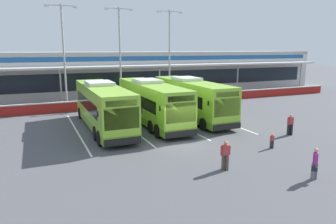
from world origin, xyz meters
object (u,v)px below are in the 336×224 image
object	(u,v)px
pedestrian_child	(272,140)
pedestrian_near_bin	(290,124)
pedestrian_in_dark_coat	(225,154)
coach_bus_centre	(191,99)
lamp_post_west	(64,50)
coach_bus_left_centre	(151,103)
pedestrian_with_handbag	(315,163)
coach_bus_leftmost	(103,107)
lamp_post_east	(169,50)
lamp_post_centre	(120,50)

from	to	relation	value
pedestrian_child	pedestrian_near_bin	distance (m)	4.06
pedestrian_in_dark_coat	pedestrian_child	size ratio (longest dim) A/B	1.61
coach_bus_centre	pedestrian_child	size ratio (longest dim) A/B	12.11
pedestrian_in_dark_coat	pedestrian_near_bin	distance (m)	9.31
pedestrian_near_bin	lamp_post_west	bearing A→B (deg)	128.20
pedestrian_in_dark_coat	coach_bus_left_centre	bearing A→B (deg)	88.98
pedestrian_with_handbag	pedestrian_in_dark_coat	size ratio (longest dim) A/B	1.00
pedestrian_with_handbag	pedestrian_child	bearing A→B (deg)	72.16
coach_bus_leftmost	pedestrian_with_handbag	xyz separation A→B (m)	(7.48, -14.48, -0.93)
lamp_post_east	coach_bus_left_centre	bearing A→B (deg)	-121.26
pedestrian_child	lamp_post_centre	distance (m)	21.53
coach_bus_leftmost	coach_bus_centre	world-z (taller)	same
coach_bus_centre	lamp_post_west	distance (m)	14.83
pedestrian_with_handbag	pedestrian_near_bin	world-z (taller)	same
lamp_post_west	lamp_post_east	xyz separation A→B (m)	(12.43, 0.26, 0.00)
coach_bus_centre	pedestrian_near_bin	size ratio (longest dim) A/B	7.51
lamp_post_centre	lamp_post_east	xyz separation A→B (m)	(6.27, 0.18, 0.00)
coach_bus_leftmost	pedestrian_near_bin	size ratio (longest dim) A/B	7.51
coach_bus_centre	lamp_post_centre	size ratio (longest dim) A/B	1.11
coach_bus_left_centre	pedestrian_with_handbag	xyz separation A→B (m)	(3.19, -14.66, -0.93)
lamp_post_east	lamp_post_centre	bearing A→B (deg)	-178.32
pedestrian_with_handbag	pedestrian_near_bin	distance (m)	8.44
pedestrian_near_bin	lamp_post_centre	distance (m)	20.68
coach_bus_leftmost	lamp_post_east	bearing A→B (deg)	45.05
pedestrian_with_handbag	pedestrian_near_bin	size ratio (longest dim) A/B	1.00
coach_bus_left_centre	coach_bus_leftmost	bearing A→B (deg)	-177.53
pedestrian_child	lamp_post_east	world-z (taller)	lamp_post_east
coach_bus_leftmost	lamp_post_east	distance (m)	15.77
coach_bus_leftmost	pedestrian_in_dark_coat	xyz separation A→B (m)	(4.09, -11.63, -0.91)
coach_bus_leftmost	pedestrian_child	size ratio (longest dim) A/B	12.11
coach_bus_centre	pedestrian_child	xyz separation A→B (m)	(0.59, -10.36, -1.24)
coach_bus_left_centre	lamp_post_west	size ratio (longest dim) A/B	1.11
pedestrian_in_dark_coat	lamp_post_east	size ratio (longest dim) A/B	0.15
coach_bus_centre	lamp_post_centre	bearing A→B (deg)	112.17
coach_bus_left_centre	pedestrian_near_bin	world-z (taller)	coach_bus_left_centre
pedestrian_with_handbag	lamp_post_west	world-z (taller)	lamp_post_west
lamp_post_west	pedestrian_in_dark_coat	bearing A→B (deg)	-75.18
coach_bus_leftmost	lamp_post_west	xyz separation A→B (m)	(-1.75, 10.44, 4.50)
coach_bus_centre	pedestrian_near_bin	distance (m)	9.35
pedestrian_near_bin	lamp_post_west	xyz separation A→B (m)	(-14.29, 18.16, 5.42)
coach_bus_left_centre	lamp_post_centre	xyz separation A→B (m)	(0.11, 10.33, 4.50)
coach_bus_left_centre	lamp_post_east	xyz separation A→B (m)	(6.38, 10.51, 4.50)
pedestrian_near_bin	coach_bus_centre	bearing A→B (deg)	116.16
coach_bus_left_centre	lamp_post_east	size ratio (longest dim) A/B	1.11
coach_bus_left_centre	lamp_post_east	world-z (taller)	lamp_post_east
pedestrian_child	lamp_post_east	xyz separation A→B (m)	(1.66, 20.41, 5.75)
coach_bus_left_centre	pedestrian_with_handbag	world-z (taller)	coach_bus_left_centre
pedestrian_with_handbag	lamp_post_west	bearing A→B (deg)	110.34
pedestrian_near_bin	lamp_post_centre	world-z (taller)	lamp_post_centre
pedestrian_with_handbag	lamp_post_east	size ratio (longest dim) A/B	0.15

